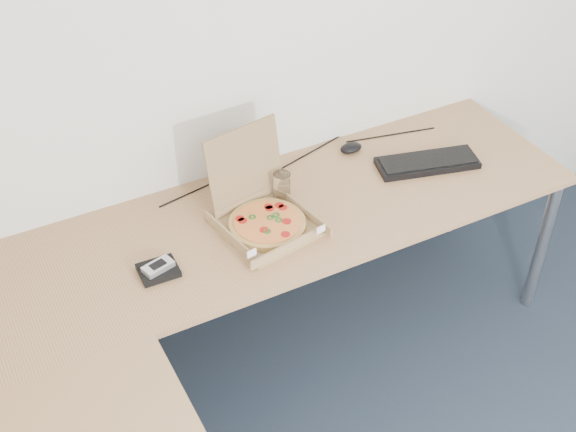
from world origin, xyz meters
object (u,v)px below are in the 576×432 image
wallet (158,270)px  drinking_glass (282,187)px  pizza_box (265,218)px  keyboard (427,163)px  desk (230,331)px

wallet → drinking_glass: bearing=18.6°
drinking_glass → wallet: size_ratio=0.88×
pizza_box → keyboard: size_ratio=0.90×
desk → pizza_box: 0.51m
desk → keyboard: keyboard is taller
pizza_box → wallet: pizza_box is taller
keyboard → drinking_glass: bearing=-172.6°
keyboard → wallet: 1.20m
drinking_glass → keyboard: (0.63, -0.08, -0.05)m
pizza_box → drinking_glass: 0.17m
desk → keyboard: size_ratio=6.06×
wallet → desk: bearing=-69.3°
keyboard → desk: bearing=-143.8°
pizza_box → keyboard: bearing=-7.4°
pizza_box → drinking_glass: bearing=31.3°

